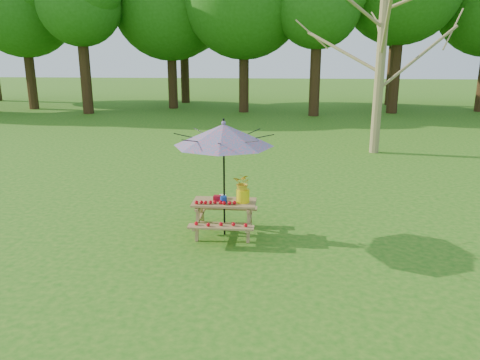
{
  "coord_description": "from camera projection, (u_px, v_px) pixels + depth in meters",
  "views": [
    {
      "loc": [
        -0.31,
        -5.53,
        3.4
      ],
      "look_at": [
        -1.04,
        2.87,
        1.1
      ],
      "focal_mm": 35.0,
      "sensor_mm": 36.0,
      "label": 1
    }
  ],
  "objects": [
    {
      "name": "ground",
      "position": [
        299.0,
        318.0,
        6.19
      ],
      "size": [
        120.0,
        120.0,
        0.0
      ],
      "primitive_type": "plane",
      "color": "#1D6513",
      "rests_on": "ground"
    },
    {
      "name": "picnic_table",
      "position": [
        224.0,
        219.0,
        8.97
      ],
      "size": [
        1.2,
        1.32,
        0.67
      ],
      "color": "#996F45",
      "rests_on": "ground"
    },
    {
      "name": "patio_umbrella",
      "position": [
        224.0,
        135.0,
        8.54
      ],
      "size": [
        1.9,
        1.9,
        2.25
      ],
      "color": "black",
      "rests_on": "ground"
    },
    {
      "name": "produce_bins",
      "position": [
        221.0,
        198.0,
        8.88
      ],
      "size": [
        0.28,
        0.41,
        0.13
      ],
      "color": "#A90D21",
      "rests_on": "picnic_table"
    },
    {
      "name": "tomatoes_row",
      "position": [
        215.0,
        202.0,
        8.71
      ],
      "size": [
        0.77,
        0.13,
        0.07
      ],
      "primitive_type": null,
      "color": "red",
      "rests_on": "picnic_table"
    },
    {
      "name": "flower_bucket",
      "position": [
        243.0,
        187.0,
        8.76
      ],
      "size": [
        0.41,
        0.38,
        0.56
      ],
      "color": "yellow",
      "rests_on": "picnic_table"
    }
  ]
}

